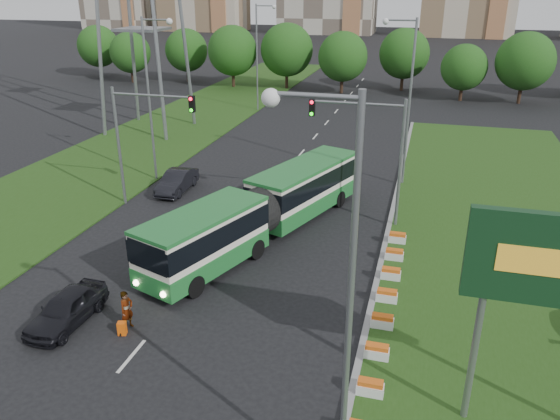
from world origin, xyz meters
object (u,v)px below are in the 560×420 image
(car_left_far, at_px, (177,181))
(car_left_near, at_px, (67,308))
(articulated_bus, at_px, (260,208))
(traffic_mast_left, at_px, (139,129))
(shopping_trolley, at_px, (122,328))
(pedestrian, at_px, (127,310))
(traffic_mast_median, at_px, (375,142))

(car_left_far, bearing_deg, car_left_near, -82.92)
(articulated_bus, bearing_deg, traffic_mast_left, -176.42)
(car_left_near, height_order, car_left_far, car_left_far)
(traffic_mast_left, distance_m, car_left_near, 14.79)
(car_left_far, bearing_deg, articulated_bus, -36.65)
(car_left_far, xyz_separation_m, shopping_trolley, (5.36, -16.84, -0.47))
(articulated_bus, relative_size, car_left_far, 3.87)
(shopping_trolley, bearing_deg, car_left_far, 91.49)
(articulated_bus, distance_m, car_left_near, 12.38)
(car_left_near, xyz_separation_m, pedestrian, (2.78, 0.40, 0.16))
(car_left_far, bearing_deg, traffic_mast_median, -9.99)
(car_left_far, relative_size, pedestrian, 2.56)
(traffic_mast_median, height_order, pedestrian, traffic_mast_median)
(shopping_trolley, bearing_deg, pedestrian, 73.75)
(car_left_far, height_order, shopping_trolley, car_left_far)
(car_left_near, xyz_separation_m, shopping_trolley, (2.78, -0.13, -0.45))
(car_left_near, bearing_deg, shopping_trolley, -1.02)
(articulated_bus, distance_m, car_left_far, 10.01)
(traffic_mast_left, xyz_separation_m, car_left_far, (0.88, 3.08, -4.58))
(traffic_mast_left, xyz_separation_m, car_left_near, (3.46, -13.63, -4.60))
(traffic_mast_median, distance_m, car_left_near, 19.29)
(traffic_mast_median, height_order, car_left_near, traffic_mast_median)
(car_left_near, relative_size, shopping_trolley, 7.29)
(car_left_near, height_order, shopping_trolley, car_left_near)
(traffic_mast_median, bearing_deg, pedestrian, -122.07)
(traffic_mast_median, relative_size, car_left_far, 1.72)
(traffic_mast_left, distance_m, articulated_bus, 10.05)
(car_left_near, distance_m, shopping_trolley, 2.82)
(pedestrian, height_order, shopping_trolley, pedestrian)
(traffic_mast_left, xyz_separation_m, articulated_bus, (9.04, -2.62, -3.53))
(traffic_mast_median, height_order, traffic_mast_left, same)
(pedestrian, bearing_deg, traffic_mast_left, 40.24)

